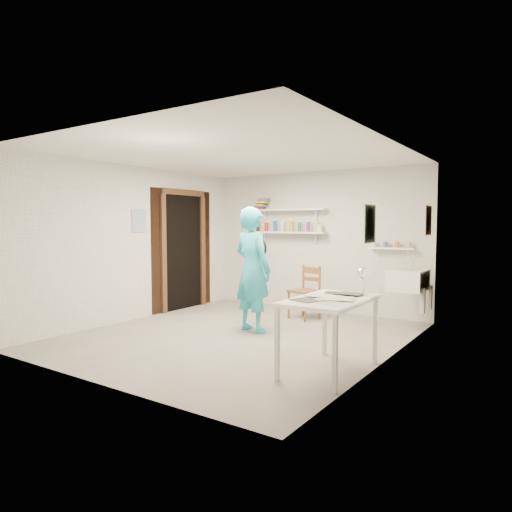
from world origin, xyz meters
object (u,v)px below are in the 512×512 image
Objects in this scene: man at (252,270)px; wooden_chair at (304,291)px; work_table at (329,335)px; belfast_sink at (408,280)px; desk_lamp at (364,274)px; wall_clock at (258,248)px.

man is 1.97× the size of wooden_chair.
belfast_sink is at bearing 87.39° from work_table.
man is 12.31× the size of desk_lamp.
wooden_chair is 6.26× the size of desk_lamp.
belfast_sink is 1.98m from desk_lamp.
belfast_sink is 2.44m from work_table.
man reaches higher than wall_clock.
work_table is at bearing 160.82° from man.
wall_clock is 2.03m from desk_lamp.
work_table is at bearing -112.42° from desk_lamp.
belfast_sink is at bearing 46.09° from wall_clock.
wall_clock reaches higher than work_table.
work_table is at bearing -92.61° from belfast_sink.
belfast_sink is 2.20m from wall_clock.
belfast_sink is at bearing 92.22° from desk_lamp.
belfast_sink is 1.58m from wooden_chair.
desk_lamp is at bearing -31.49° from wooden_chair.
work_table is (-0.11, -2.41, -0.32)m from belfast_sink.
desk_lamp is at bearing 175.43° from man.
wooden_chair is 2.41m from desk_lamp.
work_table is at bearing -23.49° from wall_clock.
desk_lamp is (1.61, -1.71, 0.53)m from wooden_chair.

